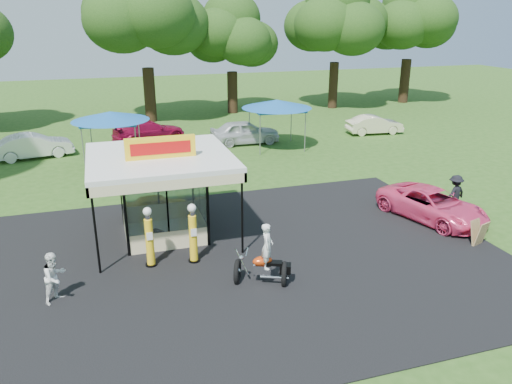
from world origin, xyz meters
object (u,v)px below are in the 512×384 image
at_px(a_frame_sign, 479,233).
at_px(pink_sedan, 432,205).
at_px(bg_car_b, 149,131).
at_px(kiosk_car, 157,205).
at_px(spectator_west, 55,277).
at_px(gas_pump_right, 193,235).
at_px(spectator_east_a, 455,193).
at_px(bg_car_c, 245,132).
at_px(bg_car_e, 374,125).
at_px(bg_car_a, 33,146).
at_px(tent_east, 277,104).
at_px(gas_pump_left, 149,239).
at_px(motorcycle, 265,260).
at_px(gas_station_kiosk, 162,194).
at_px(tent_west, 110,117).

xyz_separation_m(a_frame_sign, pink_sedan, (-0.12, 2.77, 0.17)).
relative_size(pink_sedan, bg_car_b, 0.96).
relative_size(kiosk_car, spectator_west, 1.71).
distance_m(gas_pump_right, spectator_east_a, 12.18).
bearing_deg(bg_car_c, bg_car_e, -89.12).
bearing_deg(spectator_east_a, kiosk_car, -28.25).
bearing_deg(bg_car_a, bg_car_e, -102.59).
height_order(pink_sedan, bg_car_c, bg_car_c).
xyz_separation_m(gas_pump_right, tent_east, (8.29, 14.46, 1.81)).
bearing_deg(spectator_east_a, pink_sedan, 4.67).
bearing_deg(gas_pump_right, kiosk_car, 98.21).
bearing_deg(bg_car_a, gas_pump_left, -173.41).
bearing_deg(motorcycle, gas_station_kiosk, 142.18).
distance_m(motorcycle, bg_car_b, 20.91).
bearing_deg(a_frame_sign, tent_east, 80.67).
height_order(gas_station_kiosk, spectator_west, gas_station_kiosk).
height_order(spectator_east_a, tent_west, tent_west).
height_order(a_frame_sign, bg_car_c, bg_car_c).
relative_size(gas_pump_right, tent_west, 0.50).
distance_m(pink_sedan, spectator_west, 15.29).
xyz_separation_m(gas_station_kiosk, a_frame_sign, (11.41, -4.57, -1.28)).
xyz_separation_m(pink_sedan, tent_east, (-2.30, 13.61, 2.21)).
bearing_deg(bg_car_c, a_frame_sign, -166.25).
xyz_separation_m(bg_car_a, bg_car_e, (23.47, -0.48, -0.08)).
bearing_deg(gas_station_kiosk, spectator_west, -134.45).
distance_m(spectator_west, bg_car_a, 18.02).
distance_m(a_frame_sign, kiosk_car, 13.27).
distance_m(spectator_west, bg_car_c, 20.65).
bearing_deg(gas_pump_right, spectator_east_a, 6.26).
bearing_deg(bg_car_b, gas_pump_right, 162.51).
bearing_deg(pink_sedan, gas_station_kiosk, 154.39).
height_order(spectator_west, bg_car_c, spectator_west).
relative_size(motorcycle, a_frame_sign, 2.22).
height_order(kiosk_car, bg_car_b, bg_car_b).
bearing_deg(bg_car_b, pink_sedan, -166.52).
height_order(a_frame_sign, bg_car_b, bg_car_b).
height_order(spectator_east_a, bg_car_c, spectator_east_a).
xyz_separation_m(pink_sedan, spectator_east_a, (1.51, 0.48, 0.18)).
bearing_deg(bg_car_e, tent_west, 102.45).
bearing_deg(a_frame_sign, pink_sedan, 74.70).
bearing_deg(a_frame_sign, bg_car_e, 54.15).
distance_m(spectator_west, spectator_east_a, 16.85).
bearing_deg(pink_sedan, bg_car_c, 88.13).
distance_m(gas_pump_left, gas_pump_right, 1.52).
relative_size(a_frame_sign, bg_car_c, 0.21).
bearing_deg(spectator_east_a, bg_car_e, -119.79).
relative_size(bg_car_b, tent_east, 1.11).
bearing_deg(bg_car_b, bg_car_e, -115.26).
height_order(pink_sedan, spectator_east_a, spectator_east_a).
bearing_deg(spectator_east_a, motorcycle, 6.18).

